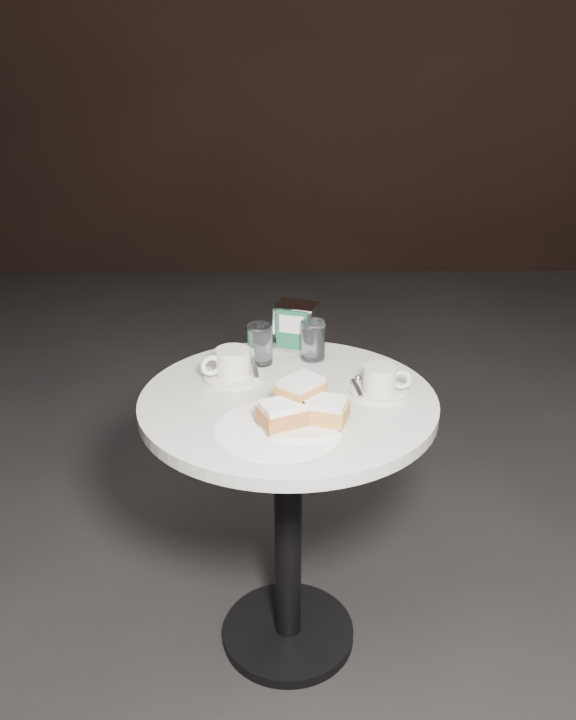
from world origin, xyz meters
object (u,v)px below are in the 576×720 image
Objects in this scene: coffee_cup_left at (233,366)px; napkin_dispenser at (296,326)px; coffee_cup_right at (380,382)px; water_glass_left at (260,345)px; cafe_table at (288,468)px; water_glass_right at (313,341)px; beignet_plate at (302,409)px.

napkin_dispenser is at bearing 29.16° from coffee_cup_left.
water_glass_left is at bearing 155.78° from coffee_cup_right.
napkin_dispenser is (0.16, 0.19, 0.03)m from coffee_cup_left.
napkin_dispenser reaches higher than coffee_cup_left.
cafe_table is at bearing -168.16° from coffee_cup_right.
water_glass_right is at bearing 72.94° from cafe_table.
beignet_plate is 0.42m from napkin_dispenser.
water_glass_left reaches higher than cafe_table.
beignet_plate is 2.04× the size of water_glass_right.
water_glass_left is (-0.07, 0.20, 0.25)m from cafe_table.
napkin_dispenser is at bearing 90.38° from beignet_plate.
napkin_dispenser is at bearing 132.29° from coffee_cup_right.
coffee_cup_left is 0.25m from napkin_dispenser.
napkin_dispenser is (-0.00, 0.42, 0.03)m from beignet_plate.
beignet_plate is 0.23m from coffee_cup_right.
cafe_table is 3.88× the size of coffee_cup_left.
cafe_table is 0.34m from water_glass_right.
coffee_cup_left is at bearing 143.01° from cafe_table.
water_glass_left is 0.14m from water_glass_right.
coffee_cup_left is 1.83× the size of water_glass_left.
cafe_table is 3.53× the size of beignet_plate.
water_glass_right reaches higher than coffee_cup_left.
napkin_dispenser is (-0.19, 0.28, 0.03)m from coffee_cup_right.
cafe_table is 4.84× the size of coffee_cup_right.
beignet_plate is 0.34m from water_glass_left.
coffee_cup_right is at bearing -32.69° from water_glass_left.
coffee_cup_right is 1.47× the size of water_glass_left.
water_glass_left is at bearing 109.55° from cafe_table.
napkin_dispenser is (-0.04, 0.08, 0.01)m from water_glass_right.
coffee_cup_left is (-0.14, 0.10, 0.23)m from cafe_table.
water_glass_left is (-0.29, 0.18, 0.02)m from coffee_cup_right.
beignet_plate is 0.28m from coffee_cup_left.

